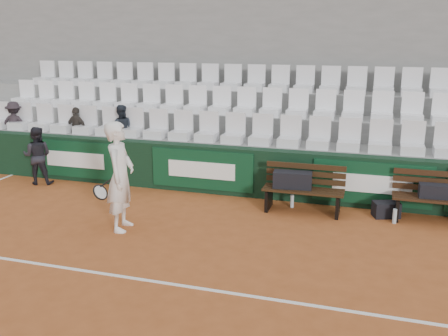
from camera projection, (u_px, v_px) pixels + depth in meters
ground at (124, 277)px, 6.90m from camera, size 80.00×80.00×0.00m
court_baseline at (124, 277)px, 6.90m from camera, size 18.00×0.06×0.01m
back_barrier at (216, 170)px, 10.43m from camera, size 18.00×0.34×1.00m
grandstand_tier_front at (222, 162)px, 11.04m from camera, size 18.00×0.95×1.00m
grandstand_tier_mid at (234, 144)px, 11.86m from camera, size 18.00×0.95×1.45m
grandstand_tier_back at (244, 127)px, 12.67m from camera, size 18.00×0.95×1.90m
grandstand_rear_wall at (251, 76)px, 12.93m from camera, size 18.00×0.30×4.40m
seat_row_front at (220, 127)px, 10.66m from camera, size 11.90×0.44×0.63m
seat_row_mid at (232, 101)px, 11.42m from camera, size 11.90×0.44×0.63m
seat_row_back at (243, 77)px, 12.18m from camera, size 11.90×0.44×0.63m
bench_left at (303, 201)px, 9.35m from camera, size 1.50×0.56×0.45m
bench_right at (435, 210)px, 8.86m from camera, size 1.50×0.56×0.45m
sports_bag_left at (293, 180)px, 9.35m from camera, size 0.74×0.38×0.31m
sports_bag_right at (435, 191)px, 8.79m from camera, size 0.53×0.27×0.24m
sports_bag_ground at (386, 209)px, 9.13m from camera, size 0.53×0.42×0.28m
water_bottle_near at (292, 201)px, 9.63m from camera, size 0.07×0.07×0.26m
water_bottle_far at (395, 216)px, 8.82m from camera, size 0.07×0.07×0.26m
tennis_player at (120, 177)px, 8.37m from camera, size 0.77×0.75×1.87m
ball_kid at (37, 156)px, 11.02m from camera, size 0.75×0.67×1.29m
spectator_a at (13, 106)px, 12.13m from camera, size 0.80×0.60×1.11m
spectator_b at (76, 110)px, 11.65m from camera, size 0.65×0.36×1.04m
spectator_c at (120, 110)px, 11.31m from camera, size 0.68×0.62×1.15m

